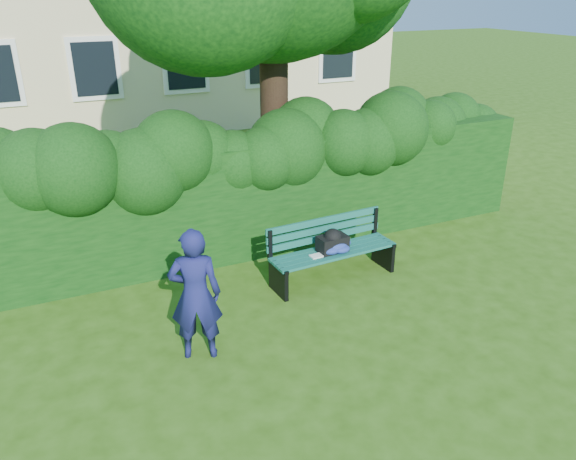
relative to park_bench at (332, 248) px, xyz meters
name	(u,v)px	position (x,y,z in m)	size (l,w,h in m)	color
ground	(307,311)	(-0.74, -0.68, -0.50)	(80.00, 80.00, 0.00)	#294C0D
hedge	(246,196)	(-0.74, 1.52, 0.40)	(10.00, 1.00, 1.80)	black
park_bench	(332,248)	(0.00, 0.00, 0.00)	(1.94, 0.67, 0.89)	#0F4D48
man_reading	(195,295)	(-2.31, -1.00, 0.31)	(0.59, 0.39, 1.62)	#16184F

